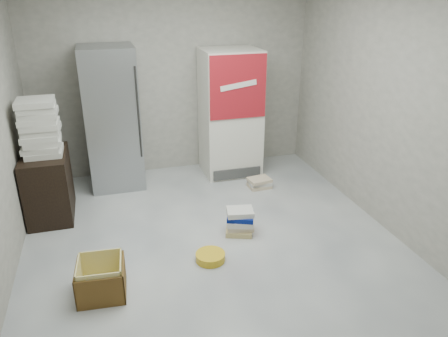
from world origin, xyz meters
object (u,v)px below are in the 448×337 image
Objects in this scene: cardboard_box at (101,281)px; coke_cooler at (230,113)px; steel_fridge at (112,119)px; phonebook_stack_main at (240,222)px; wood_shelf at (49,185)px.

coke_cooler is at bearing 55.47° from cardboard_box.
steel_fridge reaches higher than phonebook_stack_main.
wood_shelf is (-2.48, -0.72, -0.50)m from coke_cooler.
cardboard_box is (-1.94, -2.41, -0.76)m from coke_cooler.
steel_fridge is 5.14× the size of phonebook_stack_main.
steel_fridge is 4.19× the size of cardboard_box.
wood_shelf reaches higher than cardboard_box.
steel_fridge is 1.23m from wood_shelf.
coke_cooler reaches higher than cardboard_box.
wood_shelf is at bearing -138.69° from steel_fridge.
coke_cooler is (1.65, -0.01, -0.05)m from steel_fridge.
wood_shelf is 2.16× the size of phonebook_stack_main.
wood_shelf is at bearing -163.72° from coke_cooler.
coke_cooler reaches higher than wood_shelf.
cardboard_box is (-1.53, -0.65, -0.01)m from phonebook_stack_main.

